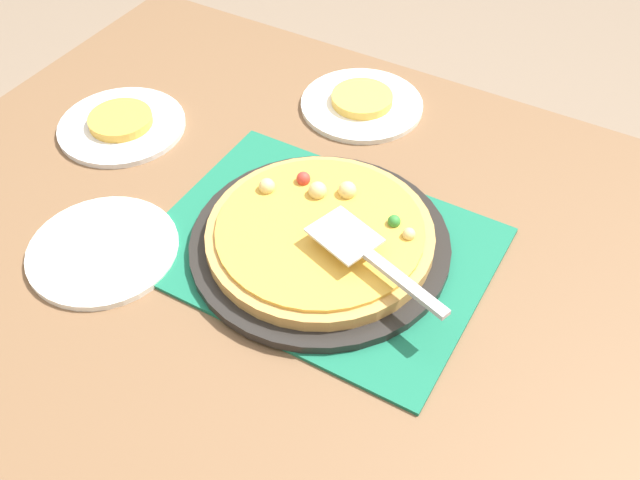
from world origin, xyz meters
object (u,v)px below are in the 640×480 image
(plate_near_left, at_px, (362,105))
(plate_side, at_px, (103,250))
(pizza, at_px, (320,233))
(served_slice_right, at_px, (120,120))
(plate_far_right, at_px, (122,126))
(pizza_server, at_px, (369,255))
(served_slice_left, at_px, (362,99))
(pizza_pan, at_px, (320,243))

(plate_near_left, xyz_separation_m, plate_side, (-0.16, -0.51, 0.00))
(pizza, height_order, served_slice_right, pizza)
(plate_far_right, bearing_deg, served_slice_right, 0.00)
(pizza_server, bearing_deg, served_slice_left, 118.43)
(served_slice_right, bearing_deg, pizza_server, -11.56)
(plate_near_left, distance_m, plate_far_right, 0.43)
(plate_far_right, bearing_deg, pizza, -9.87)
(plate_far_right, bearing_deg, plate_near_left, 38.26)
(pizza_pan, height_order, served_slice_right, served_slice_right)
(plate_near_left, bearing_deg, pizza_pan, -72.28)
(plate_near_left, relative_size, served_slice_right, 2.00)
(plate_near_left, relative_size, plate_side, 1.00)
(plate_side, bearing_deg, pizza_pan, 30.98)
(plate_near_left, xyz_separation_m, served_slice_right, (-0.33, -0.26, 0.01))
(plate_far_right, xyz_separation_m, served_slice_right, (0.00, 0.00, 0.01))
(pizza, height_order, pizza_server, pizza_server)
(pizza, relative_size, pizza_server, 1.42)
(pizza_server, bearing_deg, plate_far_right, 168.44)
(plate_side, bearing_deg, pizza, 31.30)
(pizza_pan, bearing_deg, plate_side, -149.02)
(served_slice_right, bearing_deg, pizza_pan, -10.07)
(pizza_pan, relative_size, served_slice_right, 3.45)
(served_slice_left, distance_m, pizza_server, 0.43)
(plate_far_right, distance_m, plate_side, 0.30)
(pizza, xyz_separation_m, plate_near_left, (-0.11, 0.34, -0.03))
(plate_near_left, bearing_deg, pizza_server, -61.57)
(pizza_server, bearing_deg, pizza_pan, 161.54)
(plate_near_left, bearing_deg, plate_far_right, -141.74)
(pizza_pan, bearing_deg, served_slice_right, 169.93)
(served_slice_left, xyz_separation_m, pizza_server, (0.20, -0.37, 0.05))
(pizza_pan, relative_size, pizza, 1.15)
(plate_side, bearing_deg, served_slice_right, 125.39)
(pizza_pan, height_order, plate_near_left, pizza_pan)
(plate_far_right, relative_size, served_slice_right, 2.00)
(pizza, relative_size, served_slice_left, 3.00)
(pizza_pan, relative_size, plate_far_right, 1.73)
(plate_side, height_order, pizza_server, pizza_server)
(plate_side, height_order, served_slice_right, served_slice_right)
(plate_side, distance_m, pizza_server, 0.39)
(served_slice_left, bearing_deg, pizza_server, -61.57)
(served_slice_left, bearing_deg, pizza_pan, -72.28)
(plate_far_right, height_order, pizza_server, pizza_server)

